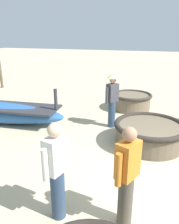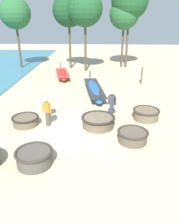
# 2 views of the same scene
# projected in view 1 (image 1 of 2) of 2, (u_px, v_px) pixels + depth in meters

# --- Properties ---
(ground_plane) EXTENTS (80.00, 80.00, 0.00)m
(ground_plane) POSITION_uv_depth(u_px,v_px,m) (164.00, 174.00, 4.49)
(ground_plane) COLOR #BCAD8C
(coracle_far_right) EXTENTS (1.53, 1.53, 0.61)m
(coracle_far_right) POSITION_uv_depth(u_px,v_px,m) (131.00, 101.00, 8.41)
(coracle_far_right) COLOR brown
(coracle_far_right) RESTS_ON ground
(coracle_beside_post) EXTENTS (1.83, 1.83, 0.60)m
(coracle_beside_post) POSITION_uv_depth(u_px,v_px,m) (149.00, 133.00, 5.61)
(coracle_beside_post) COLOR brown
(coracle_beside_post) RESTS_ON ground
(fisherman_standing_left) EXTENTS (0.52, 0.28, 1.57)m
(fisherman_standing_left) POSITION_uv_depth(u_px,v_px,m) (57.00, 170.00, 3.18)
(fisherman_standing_left) COLOR #2D425B
(fisherman_standing_left) RESTS_ON ground
(fisherman_by_coracle) EXTENTS (0.50, 0.32, 1.57)m
(fisherman_by_coracle) POSITION_uv_depth(u_px,v_px,m) (127.00, 176.00, 3.05)
(fisherman_by_coracle) COLOR #4C473D
(fisherman_by_coracle) RESTS_ON ground
(fisherman_crouching) EXTENTS (0.47, 0.36, 1.67)m
(fisherman_crouching) POSITION_uv_depth(u_px,v_px,m) (112.00, 97.00, 6.54)
(fisherman_crouching) COLOR #2D425B
(fisherman_crouching) RESTS_ON ground
(mooring_post_shoreline) EXTENTS (0.14, 0.14, 1.48)m
(mooring_post_shoreline) POSITION_uv_depth(u_px,v_px,m) (1.00, 74.00, 11.83)
(mooring_post_shoreline) COLOR brown
(mooring_post_shoreline) RESTS_ON ground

